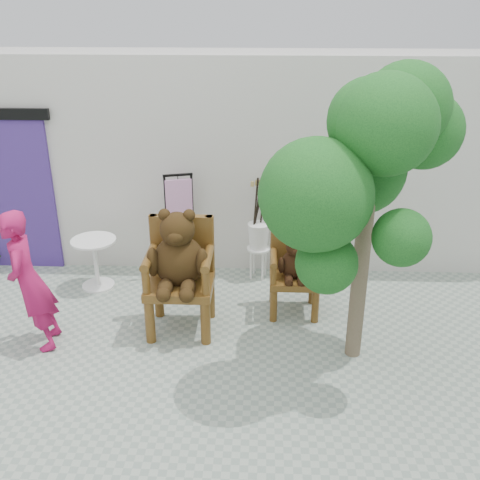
{
  "coord_description": "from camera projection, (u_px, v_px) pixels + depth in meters",
  "views": [
    {
      "loc": [
        0.55,
        -4.77,
        3.74
      ],
      "look_at": [
        0.27,
        1.49,
        0.95
      ],
      "focal_mm": 42.0,
      "sensor_mm": 36.0,
      "label": 1
    }
  ],
  "objects": [
    {
      "name": "doorway",
      "position": [
        12.0,
        191.0,
        7.9
      ],
      "size": [
        1.4,
        0.11,
        2.33
      ],
      "color": "#43297C",
      "rests_on": "ground"
    },
    {
      "name": "chair_small",
      "position": [
        295.0,
        265.0,
        6.93
      ],
      "size": [
        0.61,
        0.56,
        1.07
      ],
      "color": "#4F3211",
      "rests_on": "ground"
    },
    {
      "name": "tree",
      "position": [
        368.0,
        156.0,
        5.27
      ],
      "size": [
        2.02,
        1.84,
        3.18
      ],
      "rotation": [
        0.0,
        0.0,
        0.43
      ],
      "color": "#4E412F",
      "rests_on": "ground"
    },
    {
      "name": "stool_bucket",
      "position": [
        258.0,
        235.0,
        7.76
      ],
      "size": [
        0.32,
        0.32,
        1.45
      ],
      "rotation": [
        0.0,
        0.0,
        -0.23
      ],
      "color": "white",
      "rests_on": "ground"
    },
    {
      "name": "back_wall",
      "position": [
        226.0,
        160.0,
        8.12
      ],
      "size": [
        9.0,
        1.0,
        3.0
      ],
      "primitive_type": "cube",
      "color": "silver",
      "rests_on": "ground"
    },
    {
      "name": "chair_big",
      "position": [
        179.0,
        262.0,
        6.46
      ],
      "size": [
        0.77,
        0.81,
        1.54
      ],
      "color": "#4F3211",
      "rests_on": "ground"
    },
    {
      "name": "ground_plane",
      "position": [
        208.0,
        380.0,
        5.9
      ],
      "size": [
        60.0,
        60.0,
        0.0
      ],
      "primitive_type": "plane",
      "color": "gray",
      "rests_on": "ground"
    },
    {
      "name": "display_stand",
      "position": [
        181.0,
        238.0,
        7.82
      ],
      "size": [
        0.53,
        0.46,
        1.51
      ],
      "rotation": [
        0.0,
        0.0,
        0.27
      ],
      "color": "black",
      "rests_on": "ground"
    },
    {
      "name": "person",
      "position": [
        29.0,
        282.0,
        6.15
      ],
      "size": [
        0.5,
        0.66,
        1.64
      ],
      "primitive_type": "imported",
      "rotation": [
        0.0,
        0.0,
        -1.38
      ],
      "color": "#A8144F",
      "rests_on": "ground"
    },
    {
      "name": "cafe_table",
      "position": [
        95.0,
        257.0,
        7.58
      ],
      "size": [
        0.6,
        0.6,
        0.7
      ],
      "rotation": [
        0.0,
        0.0,
        0.01
      ],
      "color": "white",
      "rests_on": "ground"
    }
  ]
}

